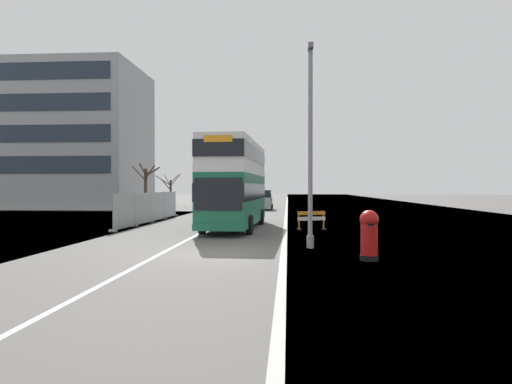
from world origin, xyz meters
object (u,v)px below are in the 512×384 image
(double_decker_bus, at_px, (235,183))
(car_far_side, at_px, (239,197))
(car_receding_mid, at_px, (264,201))
(red_pillar_postbox, at_px, (369,233))
(roadworks_barrier, at_px, (311,218))
(lamppost_foreground, at_px, (310,152))
(car_receding_far, at_px, (231,199))
(car_oncoming_near, at_px, (214,203))

(double_decker_bus, bearing_deg, car_far_side, 95.84)
(double_decker_bus, bearing_deg, car_receding_mid, 88.83)
(red_pillar_postbox, xyz_separation_m, roadworks_barrier, (-1.37, 10.66, -0.27))
(double_decker_bus, xyz_separation_m, lamppost_foreground, (4.00, -8.38, 1.13))
(red_pillar_postbox, bearing_deg, car_receding_far, 103.40)
(lamppost_foreground, bearing_deg, double_decker_bus, 115.53)
(red_pillar_postbox, relative_size, car_far_side, 0.38)
(double_decker_bus, bearing_deg, car_oncoming_near, 103.76)
(lamppost_foreground, xyz_separation_m, car_receding_mid, (-3.55, 30.66, -2.85))
(roadworks_barrier, bearing_deg, car_oncoming_near, 116.58)
(red_pillar_postbox, distance_m, roadworks_barrier, 10.75)
(double_decker_bus, height_order, roadworks_barrier, double_decker_bus)
(red_pillar_postbox, distance_m, car_receding_mid, 34.02)
(double_decker_bus, relative_size, car_oncoming_near, 2.60)
(lamppost_foreground, distance_m, car_receding_far, 40.21)
(car_oncoming_near, distance_m, car_receding_mid, 7.56)
(double_decker_bus, relative_size, roadworks_barrier, 6.45)
(double_decker_bus, height_order, car_oncoming_near, double_decker_bus)
(lamppost_foreground, height_order, car_receding_far, lamppost_foreground)
(roadworks_barrier, distance_m, car_oncoming_near, 18.77)
(roadworks_barrier, relative_size, car_receding_mid, 0.38)
(car_oncoming_near, relative_size, car_receding_mid, 0.94)
(car_receding_far, bearing_deg, red_pillar_postbox, -76.60)
(car_receding_mid, bearing_deg, car_far_side, 104.96)
(double_decker_bus, relative_size, red_pillar_postbox, 6.43)
(roadworks_barrier, distance_m, car_receding_far, 32.70)
(red_pillar_postbox, height_order, roadworks_barrier, red_pillar_postbox)
(car_far_side, bearing_deg, lamppost_foreground, -80.42)
(double_decker_bus, xyz_separation_m, car_oncoming_near, (-3.95, 16.14, -1.73))
(car_oncoming_near, bearing_deg, red_pillar_postbox, -70.42)
(car_oncoming_near, relative_size, car_far_side, 0.93)
(car_far_side, bearing_deg, car_oncoming_near, -89.95)
(red_pillar_postbox, height_order, car_receding_far, car_receding_far)
(lamppost_foreground, relative_size, car_oncoming_near, 1.96)
(car_oncoming_near, height_order, car_far_side, car_far_side)
(roadworks_barrier, height_order, car_oncoming_near, car_oncoming_near)
(car_receding_mid, bearing_deg, car_oncoming_near, -125.64)
(red_pillar_postbox, bearing_deg, car_oncoming_near, 109.58)
(car_far_side, bearing_deg, double_decker_bus, -84.16)
(double_decker_bus, xyz_separation_m, red_pillar_postbox, (5.81, -11.31, -1.79))
(car_receding_mid, bearing_deg, car_receding_far, 118.64)
(lamppost_foreground, bearing_deg, car_oncoming_near, 107.97)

